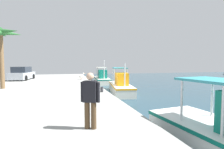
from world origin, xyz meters
The scene contains 9 objects.
quay_pier centered at (0.00, -5.00, 0.40)m, with size 36.00×10.00×0.80m, color #9E9E99.
fishing_boat_nearest centered at (-8.69, 1.92, 0.63)m, with size 5.37×2.05×3.21m.
fishing_boat_second centered at (-0.81, 2.06, 0.65)m, with size 6.05×2.54×2.78m.
pelican centered at (-6.66, -1.03, 1.20)m, with size 0.68×0.92×0.82m.
fisherman_standing centered at (9.00, -2.07, 1.71)m, with size 0.38×0.54×1.66m.
parked_car centered at (-8.27, -7.91, 1.52)m, with size 4.29×2.28×1.57m.
mooring_bollard_nearest centered at (-1.53, -0.45, 1.00)m, with size 0.23×0.23×0.40m, color #333338.
mooring_bollard_second centered at (2.79, -0.45, 0.98)m, with size 0.21×0.21×0.36m, color #333338.
palm_tree centered at (-0.82, -7.59, 4.71)m, with size 3.01×3.03×4.69m.
Camera 1 is at (13.85, -2.71, 2.72)m, focal length 26.86 mm.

